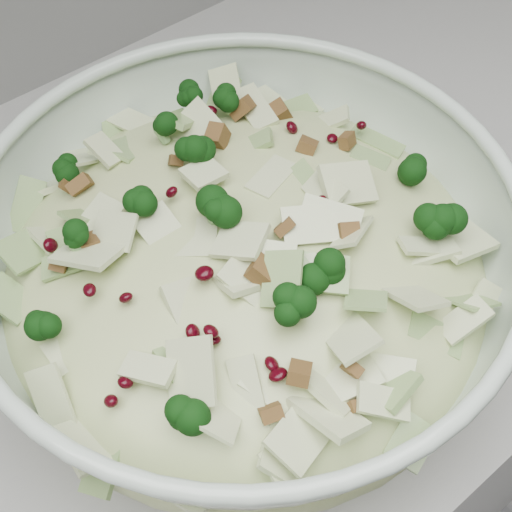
{
  "coord_description": "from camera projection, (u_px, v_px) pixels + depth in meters",
  "views": [
    {
      "loc": [
        -0.21,
        1.37,
        1.39
      ],
      "look_at": [
        -0.03,
        1.59,
        1.01
      ],
      "focal_mm": 50.0,
      "sensor_mm": 36.0,
      "label": 1
    }
  ],
  "objects": [
    {
      "name": "counter",
      "position": [
        221.0,
        438.0,
        0.99
      ],
      "size": [
        3.6,
        0.6,
        0.9
      ],
      "primitive_type": "cube",
      "color": "#A2A29D",
      "rests_on": "floor"
    },
    {
      "name": "mixing_bowl",
      "position": [
        245.0,
        274.0,
        0.51
      ],
      "size": [
        0.47,
        0.47,
        0.15
      ],
      "rotation": [
        0.0,
        0.0,
        0.31
      ],
      "color": "#B7C9B8",
      "rests_on": "counter"
    },
    {
      "name": "salad",
      "position": [
        245.0,
        253.0,
        0.49
      ],
      "size": [
        0.45,
        0.45,
        0.15
      ],
      "rotation": [
        0.0,
        0.0,
        0.36
      ],
      "color": "#C5D491",
      "rests_on": "mixing_bowl"
    }
  ]
}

